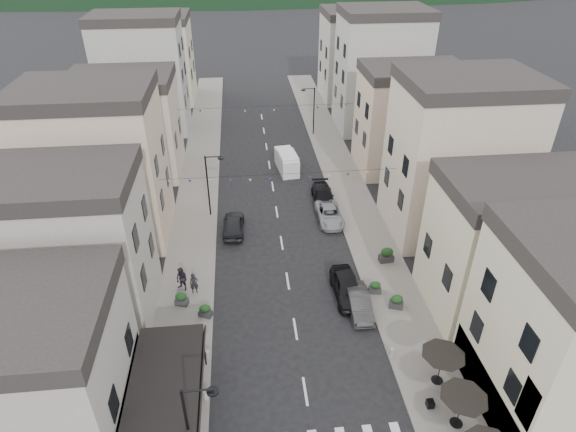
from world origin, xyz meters
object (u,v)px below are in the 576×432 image
(parked_car_e, at_px, (234,225))
(parked_car_d, at_px, (323,196))
(pedestrian_a, at_px, (194,283))
(pedestrian_b, at_px, (182,279))
(delivery_van, at_px, (287,161))
(parked_car_b, at_px, (359,303))
(parked_car_a, at_px, (347,287))
(parked_car_c, at_px, (329,214))

(parked_car_e, bearing_deg, parked_car_d, -150.47)
(pedestrian_a, height_order, pedestrian_b, pedestrian_b)
(delivery_van, relative_size, pedestrian_a, 2.85)
(parked_car_d, distance_m, pedestrian_b, 17.05)
(parked_car_b, xyz_separation_m, pedestrian_b, (-12.36, 3.35, 0.39))
(pedestrian_a, bearing_deg, parked_car_a, -15.66)
(parked_car_c, bearing_deg, parked_car_d, 89.59)
(pedestrian_a, bearing_deg, pedestrian_b, 145.89)
(pedestrian_b, bearing_deg, parked_car_e, 95.94)
(pedestrian_a, bearing_deg, delivery_van, 57.23)
(pedestrian_b, bearing_deg, parked_car_b, 17.85)
(parked_car_a, distance_m, parked_car_e, 12.23)
(parked_car_c, relative_size, delivery_van, 0.99)
(parked_car_a, bearing_deg, parked_car_d, 86.35)
(parked_car_a, bearing_deg, delivery_van, 94.86)
(parked_car_d, height_order, pedestrian_b, pedestrian_b)
(delivery_van, bearing_deg, parked_car_c, -82.03)
(parked_car_e, bearing_deg, delivery_van, -114.24)
(pedestrian_a, xyz_separation_m, pedestrian_b, (-0.89, 0.43, 0.13))
(parked_car_d, height_order, pedestrian_a, pedestrian_a)
(delivery_van, bearing_deg, parked_car_d, -75.39)
(parked_car_c, relative_size, pedestrian_b, 2.45)
(parked_car_c, height_order, parked_car_e, parked_car_e)
(parked_car_d, xyz_separation_m, pedestrian_a, (-11.47, -12.16, 0.27))
(parked_car_c, xyz_separation_m, parked_car_e, (-8.58, -0.94, 0.10))
(parked_car_c, height_order, parked_car_d, parked_car_d)
(pedestrian_a, bearing_deg, parked_car_e, 61.28)
(parked_car_d, bearing_deg, parked_car_b, -89.25)
(parked_car_d, relative_size, delivery_van, 1.00)
(parked_car_a, xyz_separation_m, parked_car_b, (0.53, -1.54, -0.12))
(parked_car_c, distance_m, delivery_van, 10.82)
(parked_car_a, relative_size, pedestrian_b, 2.47)
(parked_car_a, height_order, parked_car_d, parked_car_a)
(parked_car_b, relative_size, pedestrian_a, 2.50)
(delivery_van, bearing_deg, pedestrian_a, -121.31)
(parked_car_a, bearing_deg, pedestrian_a, 171.39)
(pedestrian_a, bearing_deg, parked_car_b, -22.74)
(parked_car_b, height_order, pedestrian_a, pedestrian_a)
(parked_car_e, distance_m, delivery_van, 12.77)
(parked_car_d, xyz_separation_m, delivery_van, (-2.79, 7.05, 0.38))
(parked_car_c, bearing_deg, delivery_van, 104.55)
(parked_car_d, bearing_deg, parked_car_e, -152.45)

